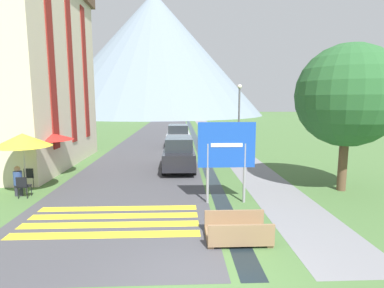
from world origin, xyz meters
name	(u,v)px	position (x,y,z in m)	size (l,w,h in m)	color
ground_plane	(184,145)	(0.00, 20.00, 0.00)	(160.00, 160.00, 0.00)	#476B38
road	(162,133)	(-2.50, 30.00, 0.00)	(6.40, 60.00, 0.01)	#424247
footpath	(213,132)	(3.60, 30.00, 0.00)	(2.20, 60.00, 0.01)	slate
drainage_channel	(193,133)	(1.20, 30.00, 0.00)	(0.60, 60.00, 0.00)	black
crosswalk_marking	(112,220)	(-2.50, 3.44, 0.01)	(5.44, 2.54, 0.01)	yellow
mountain_distant	(155,55)	(-7.06, 78.74, 16.22)	(58.19, 58.19, 32.44)	slate
hotel_building	(18,61)	(-9.40, 12.00, 5.98)	(6.21, 9.94, 11.09)	beige
road_sign	(227,151)	(1.34, 4.97, 1.96)	(2.09, 0.11, 3.00)	gray
footbridge	(237,232)	(1.20, 1.95, 0.23)	(1.70, 1.10, 0.65)	#846647
parked_car_near	(179,153)	(-0.40, 10.50, 0.91)	(1.75, 4.33, 1.82)	black
parked_car_far	(178,135)	(-0.48, 19.10, 0.91)	(1.96, 4.11, 1.82)	#B2B2B7
cafe_chair_near_right	(30,175)	(-6.92, 7.38, 0.51)	(0.40, 0.40, 0.85)	black
cafe_chair_far_right	(56,163)	(-6.86, 10.06, 0.51)	(0.40, 0.40, 0.85)	black
cafe_chair_nearest	(23,185)	(-6.44, 5.84, 0.51)	(0.40, 0.40, 0.85)	black
cafe_chair_middle	(44,170)	(-6.79, 8.46, 0.51)	(0.40, 0.40, 0.85)	black
cafe_chair_far_left	(56,164)	(-6.75, 9.70, 0.51)	(0.40, 0.40, 0.85)	black
cafe_umbrella_front_yellow	(22,140)	(-6.57, 6.31, 2.22)	(2.19, 2.19, 2.48)	#B7B2A8
cafe_umbrella_middle_red	(48,136)	(-6.79, 9.12, 2.05)	(2.38, 2.38, 2.24)	#B7B2A8
person_seated_far	(18,180)	(-6.76, 6.09, 0.67)	(0.32, 0.32, 1.21)	#282833
person_seated_near	(29,170)	(-7.09, 7.61, 0.69)	(0.32, 0.32, 1.24)	#282833
person_standing_terrace	(54,154)	(-6.86, 9.79, 1.03)	(0.32, 0.32, 1.77)	#282833
streetlamp	(239,115)	(3.42, 13.24, 2.86)	(0.28, 0.28, 4.79)	#515156
tree_by_path	(348,96)	(6.47, 6.34, 3.95)	(4.16, 4.16, 6.04)	brown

